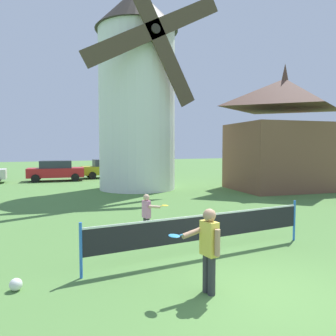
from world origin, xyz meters
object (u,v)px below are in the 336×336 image
object	(u,v)px
stray_ball	(16,284)
tennis_net	(206,227)
chapel	(284,136)
parked_car_red	(56,170)
parked_car_mustard	(108,168)
player_near	(208,246)
player_far	(147,213)
windmill	(137,87)

from	to	relation	value
stray_ball	tennis_net	bearing A→B (deg)	0.48
stray_ball	chapel	size ratio (longest dim) A/B	0.03
parked_car_red	parked_car_mustard	size ratio (longest dim) A/B	0.99
player_near	tennis_net	bearing A→B (deg)	57.94
parked_car_mustard	player_near	bearing A→B (deg)	-101.30
tennis_net	parked_car_mustard	bearing A→B (deg)	80.61
tennis_net	player_near	size ratio (longest dim) A/B	3.90
tennis_net	player_far	world-z (taller)	player_far
windmill	tennis_net	xyz separation A→B (m)	(-2.97, -12.24, -5.55)
player_near	parked_car_mustard	world-z (taller)	parked_car_mustard
player_near	player_far	bearing A→B (deg)	83.66
stray_ball	parked_car_mustard	world-z (taller)	parked_car_mustard
windmill	parked_car_mustard	distance (m)	9.69
player_near	parked_car_mustard	distance (m)	22.34
player_near	chapel	xyz separation A→B (m)	(11.88, 9.69, 2.44)
player_far	parked_car_mustard	size ratio (longest dim) A/B	0.28
windmill	stray_ball	distance (m)	15.41
player_far	chapel	size ratio (longest dim) A/B	0.16
windmill	parked_car_red	bearing A→B (deg)	118.63
tennis_net	player_far	bearing A→B (deg)	106.28
chapel	player_near	bearing A→B (deg)	-140.79
parked_car_mustard	chapel	world-z (taller)	chapel
parked_car_red	player_near	bearing A→B (deg)	-90.16
player_far	parked_car_red	distance (m)	17.38
tennis_net	player_far	xyz separation A→B (m)	(-0.61, 2.10, 0.01)
stray_ball	chapel	bearing A→B (deg)	28.51
player_far	stray_ball	size ratio (longest dim) A/B	5.53
player_far	chapel	xyz separation A→B (m)	(11.46, 5.95, 2.58)
stray_ball	chapel	world-z (taller)	chapel
player_near	parked_car_mustard	xyz separation A→B (m)	(4.38, 21.90, -0.03)
player_far	chapel	world-z (taller)	chapel
windmill	stray_ball	bearing A→B (deg)	-119.71
player_near	parked_car_mustard	bearing A→B (deg)	78.70
tennis_net	chapel	world-z (taller)	chapel
tennis_net	chapel	bearing A→B (deg)	36.58
tennis_net	parked_car_red	distance (m)	19.50
stray_ball	parked_car_red	bearing A→B (deg)	81.08
player_near	stray_ball	xyz separation A→B (m)	(-3.00, 1.61, -0.73)
parked_car_red	parked_car_mustard	bearing A→B (deg)	10.35
player_near	windmill	bearing A→B (deg)	73.92
player_near	parked_car_red	bearing A→B (deg)	89.84
chapel	tennis_net	bearing A→B (deg)	-143.42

